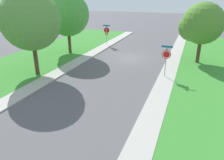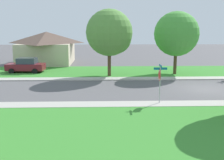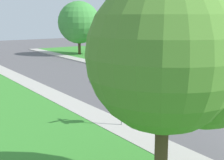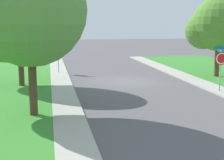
{
  "view_description": "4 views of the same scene",
  "coord_description": "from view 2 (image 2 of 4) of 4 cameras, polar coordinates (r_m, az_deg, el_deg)",
  "views": [
    {
      "loc": [
        -6.39,
        22.85,
        6.82
      ],
      "look_at": [
        -1.68,
        10.28,
        1.4
      ],
      "focal_mm": 34.87,
      "sensor_mm": 36.0,
      "label": 1
    },
    {
      "loc": [
        -22.58,
        8.7,
        5.3
      ],
      "look_at": [
        -2.83,
        8.1,
        1.4
      ],
      "focal_mm": 43.39,
      "sensor_mm": 36.0,
      "label": 2
    },
    {
      "loc": [
        -12.74,
        -6.33,
        5.02
      ],
      "look_at": [
        -2.62,
        8.33,
        1.4
      ],
      "focal_mm": 50.95,
      "sensor_mm": 36.0,
      "label": 3
    },
    {
      "loc": [
        5.49,
        23.09,
        4.15
      ],
      "look_at": [
        2.52,
        7.32,
        1.4
      ],
      "focal_mm": 54.1,
      "sensor_mm": 36.0,
      "label": 4
    }
  ],
  "objects": [
    {
      "name": "tree_corner_large",
      "position": [
        29.1,
        -0.22,
        9.65
      ],
      "size": [
        5.29,
        4.92,
        7.15
      ],
      "color": "#4C3823",
      "rests_on": "ground"
    },
    {
      "name": "tree_sidewalk_mid",
      "position": [
        31.24,
        13.61,
        9.15
      ],
      "size": [
        5.27,
        4.91,
        6.99
      ],
      "color": "#4C3823",
      "rests_on": "ground"
    },
    {
      "name": "ground_plane",
      "position": [
        24.77,
        18.87,
        -1.8
      ],
      "size": [
        120.0,
        120.0,
        0.0
      ],
      "primitive_type": "plane",
      "color": "#565456"
    },
    {
      "name": "sidewalk_east",
      "position": [
        27.98,
        -8.48,
        0.22
      ],
      "size": [
        1.4,
        56.0,
        0.1
      ],
      "primitive_type": "cube",
      "color": "#ADA89E",
      "rests_on": "ground"
    },
    {
      "name": "sidewalk_west",
      "position": [
        18.93,
        -11.76,
        -5.18
      ],
      "size": [
        1.4,
        56.0,
        0.1
      ],
      "primitive_type": "cube",
      "color": "#ADA89E",
      "rests_on": "ground"
    },
    {
      "name": "house_right_setback",
      "position": [
        40.72,
        -13.57,
        6.74
      ],
      "size": [
        9.08,
        7.89,
        4.6
      ],
      "color": "beige",
      "rests_on": "ground"
    },
    {
      "name": "stop_sign_far_corner",
      "position": [
        18.81,
        10.02,
        0.54
      ],
      "size": [
        0.92,
        0.92,
        2.77
      ],
      "color": "#9E9EA3",
      "rests_on": "ground"
    },
    {
      "name": "lawn_east",
      "position": [
        32.58,
        -7.53,
        1.78
      ],
      "size": [
        8.0,
        56.0,
        0.08
      ],
      "primitive_type": "cube",
      "color": "#38842D",
      "rests_on": "ground"
    },
    {
      "name": "lawn_west",
      "position": [
        14.57,
        -14.96,
        -10.39
      ],
      "size": [
        8.0,
        56.0,
        0.08
      ],
      "primitive_type": "cube",
      "color": "#38842D",
      "rests_on": "ground"
    },
    {
      "name": "car_maroon_behind_trees",
      "position": [
        33.12,
        -17.66,
        2.96
      ],
      "size": [
        2.22,
        4.39,
        1.76
      ],
      "color": "maroon",
      "rests_on": "ground"
    }
  ]
}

